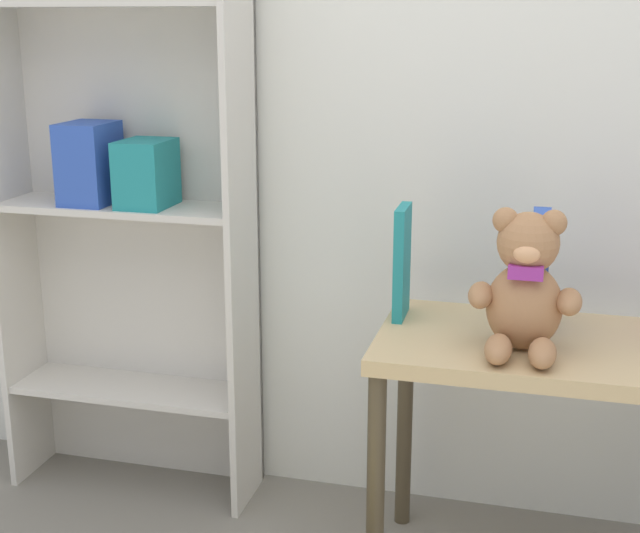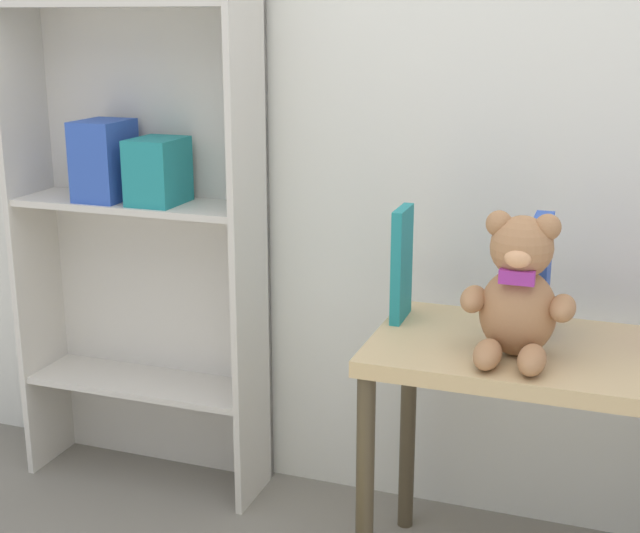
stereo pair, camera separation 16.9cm
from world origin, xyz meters
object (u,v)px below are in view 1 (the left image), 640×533
object	(u,v)px
bookshelf_side	(126,172)
display_table	(531,380)
book_standing_blue	(539,270)
teddy_bear	(525,288)
book_standing_teal	(402,262)

from	to	relation	value
bookshelf_side	display_table	xyz separation A→B (m)	(1.09, -0.23, -0.38)
display_table	book_standing_blue	world-z (taller)	book_standing_blue
teddy_bear	book_standing_teal	distance (m)	0.33
bookshelf_side	book_standing_blue	xyz separation A→B (m)	(1.09, -0.13, -0.15)
teddy_bear	book_standing_teal	world-z (taller)	teddy_bear
book_standing_teal	book_standing_blue	world-z (taller)	book_standing_teal
bookshelf_side	teddy_bear	size ratio (longest dim) A/B	5.30
book_standing_blue	display_table	bearing A→B (deg)	-91.05
teddy_bear	book_standing_blue	size ratio (longest dim) A/B	1.16
teddy_bear	book_standing_blue	bearing A→B (deg)	82.44
bookshelf_side	display_table	bearing A→B (deg)	-12.21
book_standing_teal	book_standing_blue	xyz separation A→B (m)	(0.31, 0.02, -0.00)
book_standing_teal	teddy_bear	bearing A→B (deg)	-29.89
book_standing_blue	teddy_bear	bearing A→B (deg)	-98.61
display_table	book_standing_blue	bearing A→B (deg)	90.00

